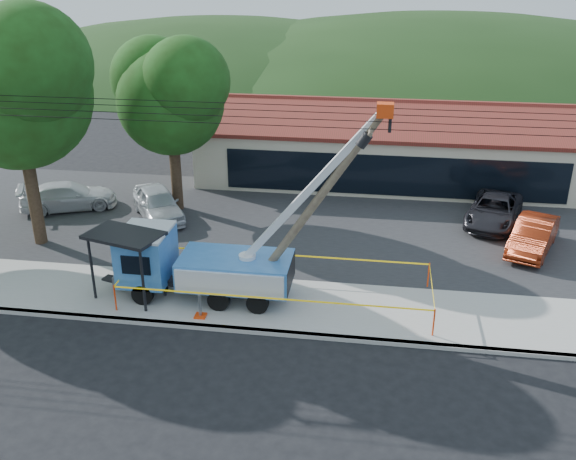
% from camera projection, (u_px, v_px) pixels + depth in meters
% --- Properties ---
extents(ground, '(120.00, 120.00, 0.00)m').
position_uv_depth(ground, '(266.00, 370.00, 20.80)').
color(ground, black).
rests_on(ground, ground).
extents(curb, '(60.00, 0.25, 0.15)m').
position_uv_depth(curb, '(277.00, 333.00, 22.67)').
color(curb, '#AAA79F').
rests_on(curb, ground).
extents(sidewalk, '(60.00, 4.00, 0.15)m').
position_uv_depth(sidewalk, '(285.00, 306.00, 24.39)').
color(sidewalk, '#AAA79F').
rests_on(sidewalk, ground).
extents(parking_lot, '(60.00, 12.00, 0.10)m').
position_uv_depth(parking_lot, '(309.00, 224.00, 31.64)').
color(parking_lot, '#28282B').
rests_on(parking_lot, ground).
extents(strip_mall, '(22.50, 8.53, 4.67)m').
position_uv_depth(strip_mall, '(393.00, 146.00, 37.58)').
color(strip_mall, beige).
rests_on(strip_mall, ground).
extents(tree_west_near, '(7.56, 6.72, 10.80)m').
position_uv_depth(tree_west_near, '(14.00, 80.00, 26.62)').
color(tree_west_near, '#332316').
rests_on(tree_west_near, ground).
extents(tree_lot, '(6.30, 5.60, 8.94)m').
position_uv_depth(tree_lot, '(170.00, 91.00, 31.00)').
color(tree_lot, '#332316').
rests_on(tree_lot, ground).
extents(hill_west, '(78.40, 56.00, 28.00)m').
position_uv_depth(hill_west, '(222.00, 69.00, 72.60)').
color(hill_west, '#193312').
rests_on(hill_west, ground).
extents(hill_center, '(89.60, 64.00, 32.00)m').
position_uv_depth(hill_center, '(448.00, 75.00, 69.23)').
color(hill_center, '#193312').
rests_on(hill_center, ground).
extents(utility_truck, '(10.05, 3.55, 7.79)m').
position_uv_depth(utility_truck, '(201.00, 263.00, 24.43)').
color(utility_truck, black).
rests_on(utility_truck, ground).
extents(leaning_pole, '(5.20, 1.76, 7.72)m').
position_uv_depth(leaning_pole, '(317.00, 201.00, 22.72)').
color(leaning_pole, brown).
rests_on(leaning_pole, ground).
extents(bus_shelter, '(3.13, 2.39, 2.67)m').
position_uv_depth(bus_shelter, '(129.00, 249.00, 24.23)').
color(bus_shelter, black).
rests_on(bus_shelter, ground).
extents(caution_tape, '(11.65, 3.61, 1.04)m').
position_uv_depth(caution_tape, '(277.00, 280.00, 24.46)').
color(caution_tape, '#F23C0D').
rests_on(caution_tape, ground).
extents(car_silver, '(4.04, 4.85, 1.56)m').
position_uv_depth(car_silver, '(159.00, 220.00, 32.31)').
color(car_silver, silver).
rests_on(car_silver, ground).
extents(car_red, '(3.07, 4.66, 1.45)m').
position_uv_depth(car_red, '(530.00, 252.00, 28.86)').
color(car_red, maroon).
rests_on(car_red, ground).
extents(car_white, '(5.19, 3.78, 1.40)m').
position_uv_depth(car_white, '(70.00, 210.00, 33.45)').
color(car_white, silver).
rests_on(car_white, ground).
extents(car_dark, '(3.61, 5.40, 1.38)m').
position_uv_depth(car_dark, '(492.00, 225.00, 31.68)').
color(car_dark, black).
rests_on(car_dark, ground).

